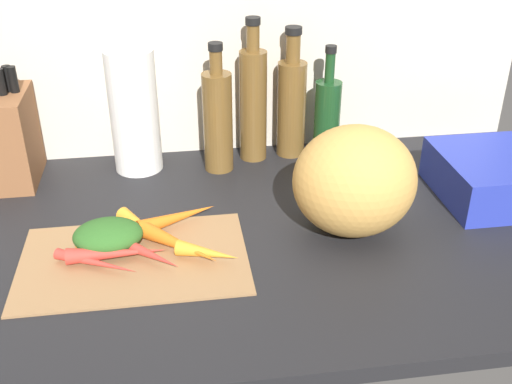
% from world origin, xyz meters
% --- Properties ---
extents(ground_plane, '(1.70, 0.80, 0.03)m').
position_xyz_m(ground_plane, '(0.00, 0.00, -0.01)').
color(ground_plane, black).
extents(wall_back, '(1.70, 0.03, 0.60)m').
position_xyz_m(wall_back, '(0.00, 0.39, 0.30)').
color(wall_back, beige).
rests_on(wall_back, ground_plane).
extents(cutting_board, '(0.41, 0.26, 0.01)m').
position_xyz_m(cutting_board, '(-0.08, -0.08, 0.00)').
color(cutting_board, '#997047').
rests_on(cutting_board, ground_plane).
extents(carrot_0, '(0.12, 0.08, 0.03)m').
position_xyz_m(carrot_0, '(0.05, -0.11, 0.02)').
color(carrot_0, orange).
rests_on(carrot_0, cutting_board).
extents(carrot_1, '(0.12, 0.11, 0.03)m').
position_xyz_m(carrot_1, '(-0.12, -0.03, 0.02)').
color(carrot_1, orange).
rests_on(carrot_1, cutting_board).
extents(carrot_2, '(0.15, 0.14, 0.03)m').
position_xyz_m(carrot_2, '(0.00, -0.08, 0.02)').
color(carrot_2, orange).
rests_on(carrot_2, cutting_board).
extents(carrot_3, '(0.16, 0.09, 0.03)m').
position_xyz_m(carrot_3, '(0.00, 0.02, 0.02)').
color(carrot_3, orange).
rests_on(carrot_3, cutting_board).
extents(carrot_4, '(0.10, 0.09, 0.02)m').
position_xyz_m(carrot_4, '(-0.12, 0.00, 0.02)').
color(carrot_4, orange).
rests_on(carrot_4, cutting_board).
extents(carrot_5, '(0.15, 0.10, 0.02)m').
position_xyz_m(carrot_5, '(-0.15, -0.11, 0.02)').
color(carrot_5, red).
rests_on(carrot_5, cutting_board).
extents(carrot_6, '(0.09, 0.10, 0.03)m').
position_xyz_m(carrot_6, '(-0.07, 0.01, 0.02)').
color(carrot_6, orange).
rests_on(carrot_6, cutting_board).
extents(carrot_7, '(0.14, 0.14, 0.03)m').
position_xyz_m(carrot_7, '(-0.07, -0.09, 0.02)').
color(carrot_7, red).
rests_on(carrot_7, cutting_board).
extents(carrot_8, '(0.18, 0.03, 0.03)m').
position_xyz_m(carrot_8, '(-0.11, -0.09, 0.02)').
color(carrot_8, red).
rests_on(carrot_8, cutting_board).
extents(carrot_greens_pile, '(0.13, 0.10, 0.05)m').
position_xyz_m(carrot_greens_pile, '(-0.13, -0.05, 0.03)').
color(carrot_greens_pile, '#2D6023').
rests_on(carrot_greens_pile, cutting_board).
extents(winter_squash, '(0.23, 0.21, 0.21)m').
position_xyz_m(winter_squash, '(0.33, -0.04, 0.11)').
color(winter_squash, gold).
rests_on(winter_squash, ground_plane).
extents(knife_block, '(0.10, 0.17, 0.26)m').
position_xyz_m(knife_block, '(-0.35, 0.28, 0.11)').
color(knife_block, brown).
rests_on(knife_block, ground_plane).
extents(paper_towel_roll, '(0.11, 0.11, 0.28)m').
position_xyz_m(paper_towel_roll, '(-0.08, 0.30, 0.14)').
color(paper_towel_roll, white).
rests_on(paper_towel_roll, ground_plane).
extents(bottle_0, '(0.07, 0.07, 0.29)m').
position_xyz_m(bottle_0, '(0.10, 0.27, 0.12)').
color(bottle_0, brown).
rests_on(bottle_0, ground_plane).
extents(bottle_1, '(0.06, 0.06, 0.33)m').
position_xyz_m(bottle_1, '(0.19, 0.31, 0.14)').
color(bottle_1, brown).
rests_on(bottle_1, ground_plane).
extents(bottle_2, '(0.07, 0.07, 0.31)m').
position_xyz_m(bottle_2, '(0.28, 0.32, 0.13)').
color(bottle_2, brown).
rests_on(bottle_2, ground_plane).
extents(bottle_3, '(0.06, 0.06, 0.27)m').
position_xyz_m(bottle_3, '(0.36, 0.29, 0.10)').
color(bottle_3, '#19421E').
rests_on(bottle_3, ground_plane).
extents(dish_rack, '(0.24, 0.24, 0.09)m').
position_xyz_m(dish_rack, '(0.67, 0.05, 0.05)').
color(dish_rack, '#2838AD').
rests_on(dish_rack, ground_plane).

